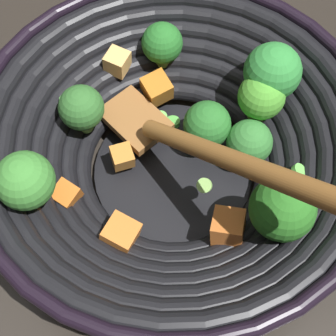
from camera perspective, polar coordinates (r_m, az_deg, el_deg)
ground_plane at (r=0.54m, az=0.59°, el=-0.67°), size 4.00×4.00×0.00m
wok at (r=0.49m, az=0.91°, el=2.80°), size 0.39×0.39×0.20m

